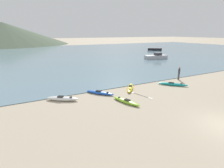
{
  "coord_description": "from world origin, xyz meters",
  "views": [
    {
      "loc": [
        -11.63,
        -5.45,
        5.99
      ],
      "look_at": [
        -3.01,
        11.05,
        0.5
      ],
      "focal_mm": 28.0,
      "sensor_mm": 36.0,
      "label": 1
    }
  ],
  "objects_px": {
    "kayak_on_sand_3": "(62,98)",
    "kayak_on_sand_4": "(173,84)",
    "kayak_on_sand_0": "(100,93)",
    "kayak_on_sand_2": "(130,88)",
    "kayak_on_sand_1": "(126,101)",
    "moored_boat_0": "(155,49)",
    "loose_paddle": "(141,95)",
    "moored_boat_1": "(156,57)",
    "person_near_waterline": "(179,72)"
  },
  "relations": [
    {
      "from": "kayak_on_sand_3",
      "to": "kayak_on_sand_4",
      "type": "xyz_separation_m",
      "value": [
        12.59,
        -1.22,
        -0.02
      ]
    },
    {
      "from": "kayak_on_sand_0",
      "to": "kayak_on_sand_2",
      "type": "height_order",
      "value": "kayak_on_sand_2"
    },
    {
      "from": "kayak_on_sand_2",
      "to": "kayak_on_sand_3",
      "type": "xyz_separation_m",
      "value": [
        -7.39,
        0.07,
        0.03
      ]
    },
    {
      "from": "kayak_on_sand_1",
      "to": "kayak_on_sand_4",
      "type": "distance_m",
      "value": 7.93
    },
    {
      "from": "kayak_on_sand_0",
      "to": "kayak_on_sand_2",
      "type": "relative_size",
      "value": 0.93
    },
    {
      "from": "moored_boat_0",
      "to": "loose_paddle",
      "type": "relative_size",
      "value": 1.66
    },
    {
      "from": "kayak_on_sand_0",
      "to": "kayak_on_sand_3",
      "type": "distance_m",
      "value": 3.76
    },
    {
      "from": "kayak_on_sand_3",
      "to": "moored_boat_1",
      "type": "height_order",
      "value": "moored_boat_1"
    },
    {
      "from": "kayak_on_sand_4",
      "to": "moored_boat_0",
      "type": "bearing_deg",
      "value": 51.97
    },
    {
      "from": "kayak_on_sand_0",
      "to": "person_near_waterline",
      "type": "xyz_separation_m",
      "value": [
        11.51,
        0.37,
        0.83
      ]
    },
    {
      "from": "moored_boat_0",
      "to": "kayak_on_sand_0",
      "type": "bearing_deg",
      "value": -137.36
    },
    {
      "from": "kayak_on_sand_1",
      "to": "moored_boat_0",
      "type": "height_order",
      "value": "moored_boat_0"
    },
    {
      "from": "kayak_on_sand_2",
      "to": "moored_boat_1",
      "type": "xyz_separation_m",
      "value": [
        17.97,
        16.39,
        0.4
      ]
    },
    {
      "from": "kayak_on_sand_0",
      "to": "moored_boat_1",
      "type": "distance_m",
      "value": 27.07
    },
    {
      "from": "kayak_on_sand_3",
      "to": "kayak_on_sand_4",
      "type": "height_order",
      "value": "kayak_on_sand_3"
    },
    {
      "from": "kayak_on_sand_0",
      "to": "kayak_on_sand_3",
      "type": "height_order",
      "value": "kayak_on_sand_3"
    },
    {
      "from": "kayak_on_sand_1",
      "to": "moored_boat_0",
      "type": "distance_m",
      "value": 48.86
    },
    {
      "from": "kayak_on_sand_3",
      "to": "person_near_waterline",
      "type": "relative_size",
      "value": 1.7
    },
    {
      "from": "kayak_on_sand_1",
      "to": "moored_boat_1",
      "type": "relative_size",
      "value": 0.56
    },
    {
      "from": "kayak_on_sand_1",
      "to": "kayak_on_sand_3",
      "type": "bearing_deg",
      "value": 147.08
    },
    {
      "from": "moored_boat_0",
      "to": "kayak_on_sand_2",
      "type": "bearing_deg",
      "value": -134.17
    },
    {
      "from": "kayak_on_sand_1",
      "to": "moored_boat_0",
      "type": "xyz_separation_m",
      "value": [
        33.77,
        35.3,
        0.31
      ]
    },
    {
      "from": "kayak_on_sand_0",
      "to": "moored_boat_0",
      "type": "relative_size",
      "value": 0.61
    },
    {
      "from": "kayak_on_sand_4",
      "to": "person_near_waterline",
      "type": "relative_size",
      "value": 1.7
    },
    {
      "from": "kayak_on_sand_2",
      "to": "moored_boat_1",
      "type": "relative_size",
      "value": 0.55
    },
    {
      "from": "kayak_on_sand_1",
      "to": "kayak_on_sand_4",
      "type": "height_order",
      "value": "kayak_on_sand_4"
    },
    {
      "from": "kayak_on_sand_4",
      "to": "person_near_waterline",
      "type": "xyz_separation_m",
      "value": [
        2.69,
        1.58,
        0.82
      ]
    },
    {
      "from": "moored_boat_0",
      "to": "loose_paddle",
      "type": "height_order",
      "value": "moored_boat_0"
    },
    {
      "from": "kayak_on_sand_0",
      "to": "loose_paddle",
      "type": "bearing_deg",
      "value": -33.11
    },
    {
      "from": "kayak_on_sand_1",
      "to": "moored_boat_0",
      "type": "relative_size",
      "value": 0.67
    },
    {
      "from": "kayak_on_sand_2",
      "to": "moored_boat_0",
      "type": "height_order",
      "value": "moored_boat_0"
    },
    {
      "from": "kayak_on_sand_1",
      "to": "kayak_on_sand_4",
      "type": "bearing_deg",
      "value": 14.23
    },
    {
      "from": "kayak_on_sand_1",
      "to": "person_near_waterline",
      "type": "bearing_deg",
      "value": 18.79
    },
    {
      "from": "moored_boat_1",
      "to": "kayak_on_sand_3",
      "type": "bearing_deg",
      "value": -147.24
    },
    {
      "from": "kayak_on_sand_4",
      "to": "kayak_on_sand_2",
      "type": "bearing_deg",
      "value": 167.56
    },
    {
      "from": "kayak_on_sand_4",
      "to": "moored_boat_0",
      "type": "height_order",
      "value": "moored_boat_0"
    },
    {
      "from": "kayak_on_sand_0",
      "to": "moored_boat_0",
      "type": "height_order",
      "value": "moored_boat_0"
    },
    {
      "from": "kayak_on_sand_4",
      "to": "moored_boat_1",
      "type": "distance_m",
      "value": 21.7
    },
    {
      "from": "moored_boat_0",
      "to": "moored_boat_1",
      "type": "bearing_deg",
      "value": -130.09
    },
    {
      "from": "person_near_waterline",
      "to": "kayak_on_sand_0",
      "type": "bearing_deg",
      "value": -178.18
    },
    {
      "from": "kayak_on_sand_2",
      "to": "kayak_on_sand_4",
      "type": "distance_m",
      "value": 5.32
    },
    {
      "from": "kayak_on_sand_1",
      "to": "kayak_on_sand_3",
      "type": "xyz_separation_m",
      "value": [
        -4.9,
        3.17,
        0.04
      ]
    },
    {
      "from": "moored_boat_1",
      "to": "person_near_waterline",
      "type": "bearing_deg",
      "value": -122.29
    },
    {
      "from": "moored_boat_1",
      "to": "kayak_on_sand_4",
      "type": "bearing_deg",
      "value": -126.06
    },
    {
      "from": "kayak_on_sand_0",
      "to": "person_near_waterline",
      "type": "relative_size",
      "value": 1.63
    },
    {
      "from": "moored_boat_1",
      "to": "loose_paddle",
      "type": "relative_size",
      "value": 1.98
    },
    {
      "from": "loose_paddle",
      "to": "kayak_on_sand_3",
      "type": "bearing_deg",
      "value": 162.68
    },
    {
      "from": "kayak_on_sand_4",
      "to": "loose_paddle",
      "type": "xyz_separation_m",
      "value": [
        -5.4,
        -1.02,
        -0.14
      ]
    },
    {
      "from": "kayak_on_sand_1",
      "to": "loose_paddle",
      "type": "bearing_deg",
      "value": 22.1
    },
    {
      "from": "kayak_on_sand_1",
      "to": "moored_boat_1",
      "type": "distance_m",
      "value": 28.26
    }
  ]
}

